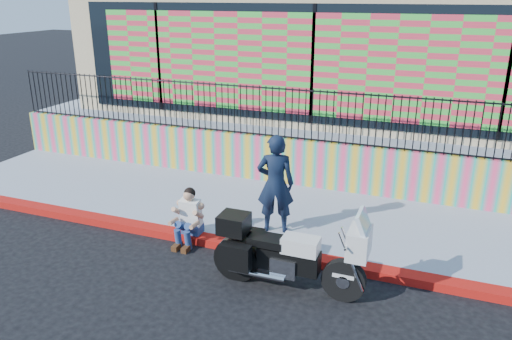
% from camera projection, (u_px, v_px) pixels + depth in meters
% --- Properties ---
extents(ground, '(90.00, 90.00, 0.00)m').
position_uv_depth(ground, '(249.00, 251.00, 9.15)').
color(ground, black).
rests_on(ground, ground).
extents(red_curb, '(16.00, 0.30, 0.15)m').
position_uv_depth(red_curb, '(249.00, 248.00, 9.12)').
color(red_curb, '#A3160B').
rests_on(red_curb, ground).
extents(sidewalk, '(16.00, 3.00, 0.15)m').
position_uv_depth(sidewalk, '(278.00, 213.00, 10.57)').
color(sidewalk, '#868FA1').
rests_on(sidewalk, ground).
extents(mural_wall, '(16.00, 0.20, 1.10)m').
position_uv_depth(mural_wall, '(300.00, 162.00, 11.77)').
color(mural_wall, '#FF4376').
rests_on(mural_wall, sidewalk).
extents(metal_fence, '(15.80, 0.04, 1.20)m').
position_uv_depth(metal_fence, '(301.00, 115.00, 11.38)').
color(metal_fence, black).
rests_on(metal_fence, mural_wall).
extents(elevated_platform, '(16.00, 10.00, 1.25)m').
position_uv_depth(elevated_platform, '(343.00, 118.00, 16.28)').
color(elevated_platform, '#868FA1').
rests_on(elevated_platform, ground).
extents(storefront_building, '(14.00, 8.06, 4.00)m').
position_uv_depth(storefront_building, '(347.00, 35.00, 15.21)').
color(storefront_building, tan).
rests_on(storefront_building, elevated_platform).
extents(police_motorcycle, '(2.45, 0.81, 1.52)m').
position_uv_depth(police_motorcycle, '(286.00, 252.00, 7.82)').
color(police_motorcycle, black).
rests_on(police_motorcycle, ground).
extents(police_officer, '(0.80, 0.63, 1.91)m').
position_uv_depth(police_officer, '(275.00, 184.00, 9.32)').
color(police_officer, black).
rests_on(police_officer, sidewalk).
extents(seated_man, '(0.54, 0.71, 1.06)m').
position_uv_depth(seated_man, '(187.00, 222.00, 9.28)').
color(seated_man, navy).
rests_on(seated_man, ground).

